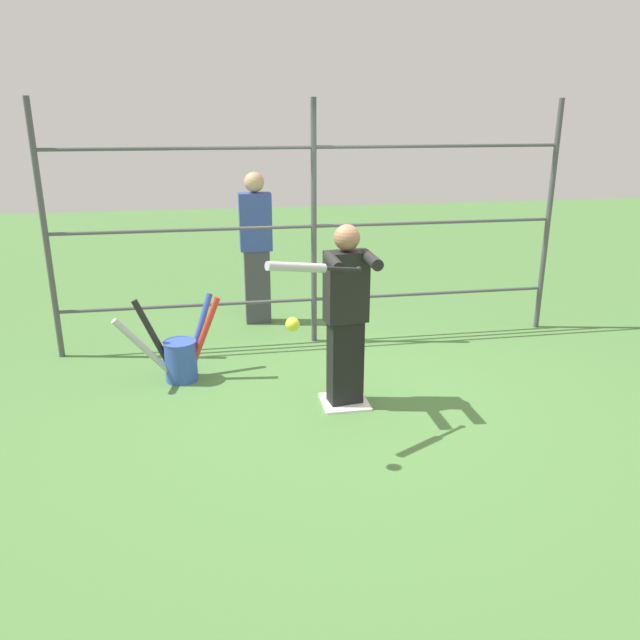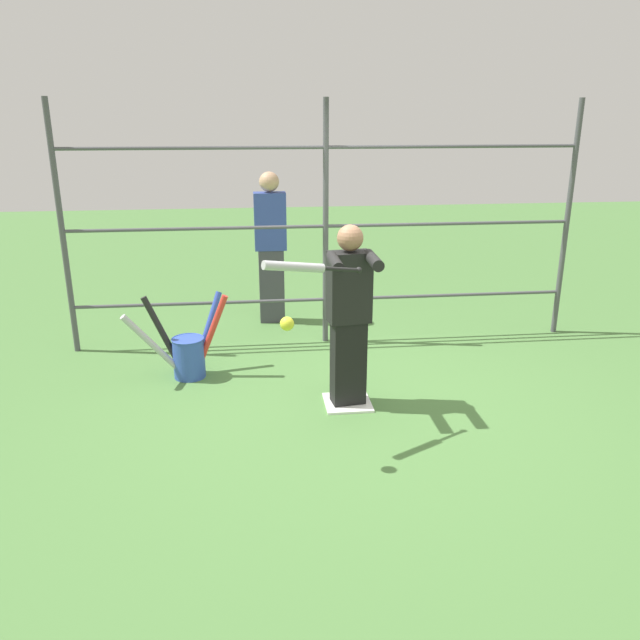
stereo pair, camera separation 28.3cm
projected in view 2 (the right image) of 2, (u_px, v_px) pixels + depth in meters
The scene contains 8 objects.
ground_plane at pixel (348, 404), 5.45m from camera, with size 24.00×24.00×0.00m, color #4C7A3D.
home_plate at pixel (348, 403), 5.45m from camera, with size 0.40×0.40×0.02m.
fence_backstop at pixel (326, 226), 6.55m from camera, with size 5.41×0.06×2.57m.
batter at pixel (349, 312), 5.17m from camera, with size 0.40×0.56×1.57m.
baseball_bat_swinging at pixel (303, 267), 4.38m from camera, with size 0.76×0.38×0.19m.
softball_in_flight at pixel (287, 324), 4.16m from camera, with size 0.10×0.10×0.10m.
bat_bucket at pixel (188, 352), 5.94m from camera, with size 0.97×0.56×0.81m.
bystander_behind_fence at pixel (271, 246), 7.33m from camera, with size 0.37×0.23×1.79m.
Camera 2 is at (0.80, 4.88, 2.42)m, focal length 35.00 mm.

